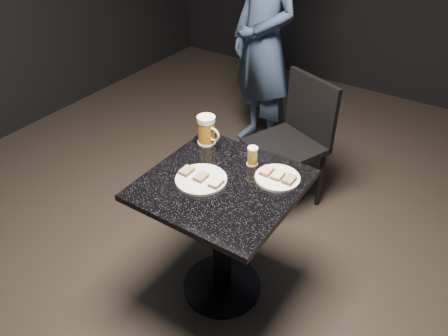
{
  "coord_description": "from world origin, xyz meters",
  "views": [
    {
      "loc": [
        0.91,
        -1.35,
        2.0
      ],
      "look_at": [
        0.0,
        0.02,
        0.82
      ],
      "focal_mm": 35.0,
      "sensor_mm": 36.0,
      "label": 1
    }
  ],
  "objects": [
    {
      "name": "beer_mug",
      "position": [
        -0.26,
        0.24,
        0.83
      ],
      "size": [
        0.14,
        0.1,
        0.16
      ],
      "color": "white",
      "rests_on": "table"
    },
    {
      "name": "plate_small",
      "position": [
        0.21,
        0.17,
        0.76
      ],
      "size": [
        0.22,
        0.22,
        0.01
      ],
      "primitive_type": "cylinder",
      "color": "white",
      "rests_on": "table"
    },
    {
      "name": "beer_tumbler",
      "position": [
        0.04,
        0.21,
        0.8
      ],
      "size": [
        0.06,
        0.06,
        0.1
      ],
      "color": "silver",
      "rests_on": "table"
    },
    {
      "name": "floor",
      "position": [
        0.0,
        0.0,
        0.0
      ],
      "size": [
        6.0,
        6.0,
        0.0
      ],
      "primitive_type": "plane",
      "color": "black",
      "rests_on": "ground"
    },
    {
      "name": "canapes_on_plate_large",
      "position": [
        -0.09,
        -0.04,
        0.77
      ],
      "size": [
        0.22,
        0.07,
        0.02
      ],
      "color": "#4C3521",
      "rests_on": "plate_large"
    },
    {
      "name": "plate_large",
      "position": [
        -0.09,
        -0.04,
        0.76
      ],
      "size": [
        0.25,
        0.25,
        0.01
      ],
      "primitive_type": "cylinder",
      "color": "white",
      "rests_on": "table"
    },
    {
      "name": "chair",
      "position": [
        -0.06,
        0.95,
        0.5
      ],
      "size": [
        0.56,
        0.56,
        0.88
      ],
      "color": "black",
      "rests_on": "floor"
    },
    {
      "name": "canapes_on_plate_small",
      "position": [
        0.21,
        0.17,
        0.77
      ],
      "size": [
        0.17,
        0.07,
        0.02
      ],
      "color": "#4C3521",
      "rests_on": "plate_small"
    },
    {
      "name": "table",
      "position": [
        0.0,
        0.0,
        0.51
      ],
      "size": [
        0.7,
        0.7,
        0.75
      ],
      "color": "black",
      "rests_on": "floor"
    },
    {
      "name": "patron",
      "position": [
        -0.59,
        1.43,
        0.89
      ],
      "size": [
        0.77,
        0.67,
        1.77
      ],
      "primitive_type": "imported",
      "rotation": [
        0.0,
        0.0,
        -0.48
      ],
      "color": "navy",
      "rests_on": "floor"
    }
  ]
}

